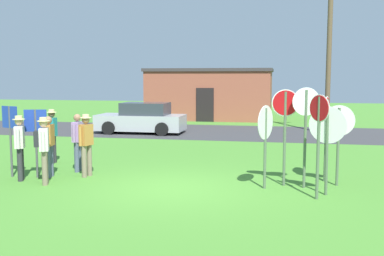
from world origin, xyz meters
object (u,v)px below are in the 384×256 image
at_px(stop_sign_leaning_left, 327,135).
at_px(stop_sign_center_cluster, 319,130).
at_px(person_holding_notes, 49,143).
at_px(person_in_dark_shirt, 20,144).
at_px(info_panel_middle, 36,131).
at_px(stop_sign_tallest, 306,121).
at_px(stop_sign_low_front, 339,131).
at_px(stop_sign_nearest, 265,132).
at_px(person_in_teal, 52,133).
at_px(person_on_left, 43,146).
at_px(stop_sign_rear_right, 326,123).
at_px(person_in_blue, 78,139).
at_px(info_panel_leftmost, 10,128).
at_px(person_with_sunhat, 86,141).
at_px(stop_sign_leaning_right, 285,121).
at_px(parked_car_on_street, 142,119).
at_px(utility_pole, 329,46).

height_order(stop_sign_leaning_left, stop_sign_center_cluster, stop_sign_center_cluster).
xyz_separation_m(stop_sign_center_cluster, person_holding_notes, (-7.07, 0.93, -0.62)).
relative_size(stop_sign_center_cluster, person_in_dark_shirt, 1.37).
distance_m(stop_sign_leaning_left, info_panel_middle, 7.61).
distance_m(stop_sign_tallest, stop_sign_center_cluster, 1.07).
relative_size(stop_sign_low_front, stop_sign_tallest, 0.82).
distance_m(stop_sign_nearest, person_in_teal, 7.08).
distance_m(stop_sign_center_cluster, info_panel_middle, 7.42).
relative_size(stop_sign_low_front, person_on_left, 1.18).
bearing_deg(stop_sign_rear_right, person_in_blue, -179.32).
bearing_deg(person_in_dark_shirt, info_panel_leftmost, 145.33).
relative_size(stop_sign_tallest, person_with_sunhat, 1.44).
distance_m(stop_sign_leaning_left, stop_sign_center_cluster, 0.48).
bearing_deg(person_holding_notes, stop_sign_rear_right, 7.18).
relative_size(person_holding_notes, info_panel_leftmost, 0.86).
relative_size(stop_sign_leaning_right, person_on_left, 1.41).
xyz_separation_m(stop_sign_rear_right, info_panel_middle, (-7.72, -1.07, -0.25)).
bearing_deg(stop_sign_rear_right, info_panel_leftmost, -172.44).
bearing_deg(stop_sign_low_front, person_holding_notes, -176.25).
xyz_separation_m(stop_sign_nearest, person_with_sunhat, (-4.89, 0.41, -0.43)).
distance_m(person_holding_notes, person_in_teal, 2.05).
height_order(parked_car_on_street, stop_sign_tallest, stop_sign_tallest).
height_order(stop_sign_rear_right, person_with_sunhat, stop_sign_rear_right).
relative_size(utility_pole, person_holding_notes, 4.78).
relative_size(stop_sign_rear_right, person_in_blue, 1.33).
xyz_separation_m(parked_car_on_street, stop_sign_tallest, (7.34, -9.92, 1.00)).
bearing_deg(person_with_sunhat, info_panel_middle, -162.81).
xyz_separation_m(stop_sign_leaning_left, person_in_dark_shirt, (-7.85, 0.01, -0.45)).
relative_size(stop_sign_center_cluster, person_on_left, 1.37).
xyz_separation_m(person_in_dark_shirt, person_with_sunhat, (1.53, 0.79, 0.00)).
bearing_deg(person_in_blue, stop_sign_nearest, -10.49).
bearing_deg(info_panel_leftmost, stop_sign_nearest, 0.29).
bearing_deg(person_on_left, person_in_teal, 114.17).
relative_size(stop_sign_nearest, person_with_sunhat, 1.19).
relative_size(stop_sign_rear_right, stop_sign_low_front, 1.10).
bearing_deg(info_panel_middle, stop_sign_center_cluster, -6.16).
distance_m(stop_sign_low_front, person_on_left, 7.51).
distance_m(person_in_teal, info_panel_middle, 2.09).
xyz_separation_m(stop_sign_low_front, info_panel_leftmost, (-8.71, -0.69, -0.04)).
distance_m(stop_sign_nearest, stop_sign_leaning_left, 1.48).
relative_size(parked_car_on_street, person_in_dark_shirt, 2.48).
distance_m(stop_sign_center_cluster, person_holding_notes, 7.16).
bearing_deg(stop_sign_leaning_left, utility_pole, 84.50).
distance_m(person_holding_notes, person_on_left, 0.87).
distance_m(person_in_dark_shirt, person_holding_notes, 0.76).
bearing_deg(person_with_sunhat, person_in_blue, 132.04).
bearing_deg(utility_pole, stop_sign_leaning_left, -95.50).
bearing_deg(person_in_dark_shirt, stop_sign_leaning_left, -0.09).
bearing_deg(person_with_sunhat, stop_sign_center_cluster, -11.07).
distance_m(stop_sign_nearest, info_panel_leftmost, 6.91).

